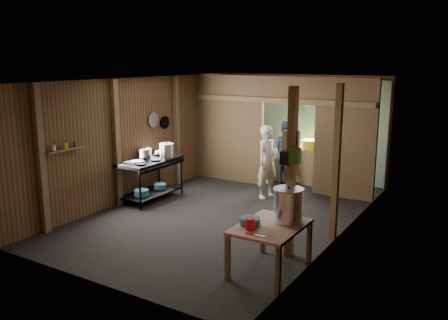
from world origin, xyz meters
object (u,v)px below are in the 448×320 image
Objects in this scene: gas_range at (150,180)px; stove_pot_large at (167,151)px; prep_table at (270,248)px; cook at (268,162)px; pink_bucket at (250,224)px; yellow_tub at (310,144)px; stock_pot at (288,206)px.

stove_pot_large is at bearing 65.96° from gas_range.
cook is (-1.66, 3.25, 0.45)m from prep_table.
pink_bucket is 5.31m from yellow_tub.
gas_range reaches higher than prep_table.
yellow_tub is at bearing 52.47° from gas_range.
prep_table is 0.66m from stock_pot.
stock_pot is (3.68, -1.88, -0.11)m from stove_pot_large.
stock_pot is at bearing -134.71° from cook.
gas_range is 3.81× the size of yellow_tub.
stock_pot is 1.31× the size of yellow_tub.
pink_bucket is (-0.16, -0.30, 0.43)m from prep_table.
cook is (2.05, 1.48, 0.35)m from gas_range.
stove_pot_large is at bearing -129.11° from yellow_tub.
gas_range is 0.94× the size of cook.
stock_pot is 3.48m from cook.
stove_pot_large reaches higher than pink_bucket.
stock_pot reaches higher than yellow_tub.
gas_range is 4.16m from stock_pot.
prep_table is (3.71, -1.77, -0.10)m from gas_range.
stove_pot_large reaches higher than stock_pot.
cook is at bearing 116.96° from prep_table.
cook reaches higher than prep_table.
yellow_tub is at bearing 102.60° from pink_bucket.
prep_table is 6.99× the size of pink_bucket.
yellow_tub is at bearing 2.65° from cook.
stock_pot is at bearing 62.09° from pink_bucket.
cook reaches higher than stove_pot_large.
prep_table is 4.20m from stove_pot_large.
yellow_tub is 0.25× the size of cook.
yellow_tub reaches higher than prep_table.
prep_table is 5.09m from yellow_tub.
stove_pot_large is at bearing 152.97° from stock_pot.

